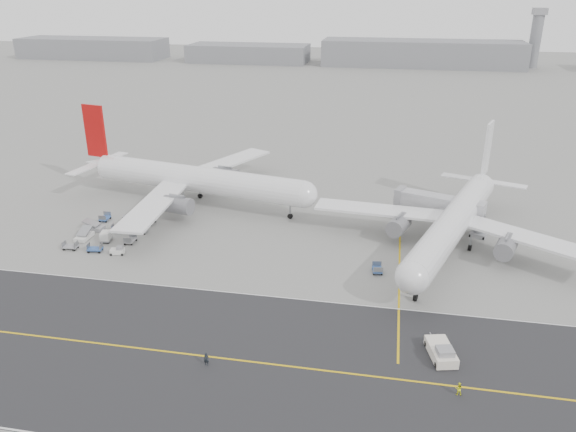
% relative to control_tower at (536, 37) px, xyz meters
% --- Properties ---
extents(ground, '(700.00, 700.00, 0.00)m').
position_rel_control_tower_xyz_m(ground, '(-100.00, -265.00, -16.25)').
color(ground, gray).
rests_on(ground, ground).
extents(taxiway, '(220.00, 59.00, 0.03)m').
position_rel_control_tower_xyz_m(taxiway, '(-94.98, -282.98, -16.24)').
color(taxiway, '#2B2C2E').
rests_on(taxiway, ground).
extents(horizon_buildings, '(520.00, 28.00, 28.00)m').
position_rel_control_tower_xyz_m(horizon_buildings, '(-70.00, -5.00, -16.25)').
color(horizon_buildings, gray).
rests_on(horizon_buildings, ground).
extents(control_tower, '(7.00, 7.00, 31.25)m').
position_rel_control_tower_xyz_m(control_tower, '(0.00, 0.00, 0.00)').
color(control_tower, gray).
rests_on(control_tower, ground).
extents(airliner_a, '(55.13, 54.02, 19.22)m').
position_rel_control_tower_xyz_m(airliner_a, '(-113.29, -232.70, -10.72)').
color(airliner_a, white).
rests_on(airliner_a, ground).
extents(airliner_b, '(49.32, 50.26, 18.01)m').
position_rel_control_tower_xyz_m(airliner_b, '(-60.95, -244.70, -11.06)').
color(airliner_b, white).
rests_on(airliner_b, ground).
extents(pushback_tug, '(4.01, 7.56, 2.13)m').
position_rel_control_tower_xyz_m(pushback_tug, '(-64.75, -277.69, -15.38)').
color(pushback_tug, white).
rests_on(pushback_tug, ground).
extents(jet_bridge, '(17.71, 8.83, 6.69)m').
position_rel_control_tower_xyz_m(jet_bridge, '(-62.81, -236.32, -11.59)').
color(jet_bridge, gray).
rests_on(jet_bridge, ground).
extents(gse_cluster, '(18.18, 21.81, 1.93)m').
position_rel_control_tower_xyz_m(gse_cluster, '(-122.43, -251.50, -16.25)').
color(gse_cluster, gray).
rests_on(gse_cluster, ground).
extents(stray_dolly, '(1.82, 2.63, 1.51)m').
position_rel_control_tower_xyz_m(stray_dolly, '(-73.55, -256.57, -16.25)').
color(stray_dolly, silver).
rests_on(stray_dolly, ground).
extents(ground_crew_a, '(0.68, 0.48, 1.76)m').
position_rel_control_tower_xyz_m(ground_crew_a, '(-93.08, -284.65, -15.37)').
color(ground_crew_a, black).
rests_on(ground_crew_a, ground).
extents(ground_crew_b, '(0.82, 0.65, 1.63)m').
position_rel_control_tower_xyz_m(ground_crew_b, '(-63.25, -284.36, -15.44)').
color(ground_crew_b, yellow).
rests_on(ground_crew_b, ground).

